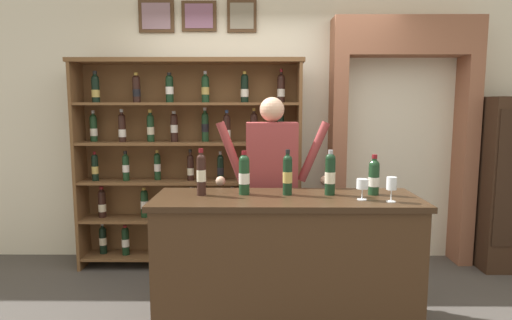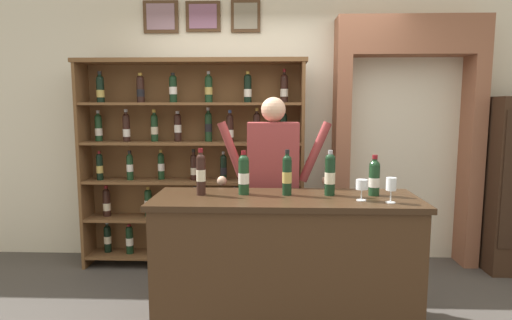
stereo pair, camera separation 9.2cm
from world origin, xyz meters
name	(u,v)px [view 1 (the left image)]	position (x,y,z in m)	size (l,w,h in m)	color
back_wall	(265,103)	(0.00, 1.56, 1.61)	(12.00, 0.19, 3.22)	beige
wine_shelf	(190,160)	(-0.74, 1.21, 1.07)	(2.20, 0.33, 2.03)	brown
archway_doorway	(399,122)	(1.36, 1.44, 1.42)	(1.42, 0.45, 2.43)	#935B42
tasting_counter	(286,263)	(0.13, 0.00, 0.48)	(1.85, 0.63, 0.96)	#422B19
shopkeeper	(272,175)	(0.04, 0.54, 1.02)	(0.94, 0.22, 1.66)	#2D3347
tasting_bottle_bianco	(201,173)	(-0.47, 0.05, 1.12)	(0.07, 0.07, 0.33)	black
tasting_bottle_brunello	(244,174)	(-0.17, 0.08, 1.11)	(0.08, 0.08, 0.31)	#19381E
tasting_bottle_grappa	(288,174)	(0.14, 0.06, 1.12)	(0.07, 0.07, 0.32)	black
tasting_bottle_prosecco	(330,173)	(0.44, 0.07, 1.12)	(0.07, 0.07, 0.32)	black
tasting_bottle_chianti	(374,176)	(0.76, 0.07, 1.10)	(0.08, 0.08, 0.29)	#19381E
wine_glass_center	(392,185)	(0.81, -0.16, 1.08)	(0.07, 0.07, 0.17)	silver
wine_glass_spare	(362,185)	(0.63, -0.10, 1.06)	(0.08, 0.08, 0.14)	silver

